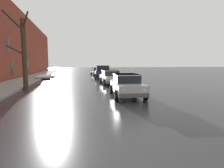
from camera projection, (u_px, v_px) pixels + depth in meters
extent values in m
plane|color=#2B2B2D|center=(121.00, 158.00, 4.15)|extent=(200.00, 200.00, 0.00)
cube|color=gray|center=(20.00, 82.00, 20.32)|extent=(3.38, 80.00, 0.15)
cube|color=black|center=(27.00, 66.00, 31.85)|extent=(0.08, 1.10, 1.60)
cube|color=black|center=(12.00, 69.00, 23.76)|extent=(0.08, 1.10, 1.60)
cube|color=black|center=(8.00, 45.00, 22.61)|extent=(0.08, 1.10, 1.60)
ellipsoid|color=white|center=(46.00, 77.00, 24.85)|extent=(2.82, 1.24, 0.62)
ellipsoid|color=white|center=(49.00, 77.00, 24.81)|extent=(0.75, 0.62, 0.62)
cylinder|color=#423323|center=(24.00, 55.00, 15.05)|extent=(0.37, 0.37, 5.59)
cylinder|color=#423323|center=(25.00, 20.00, 14.36)|extent=(0.76, 1.10, 1.17)
cylinder|color=#423323|center=(15.00, 50.00, 14.85)|extent=(1.33, 0.20, 0.82)
cylinder|color=#423323|center=(13.00, 21.00, 14.20)|extent=(1.31, 1.12, 1.37)
cube|color=#B7B7BC|center=(127.00, 87.00, 11.86)|extent=(2.03, 4.38, 0.60)
cube|color=black|center=(126.00, 78.00, 12.01)|extent=(1.61, 2.33, 0.52)
cube|color=#B7B7BC|center=(126.00, 74.00, 11.98)|extent=(1.65, 2.38, 0.06)
cube|color=#525254|center=(134.00, 95.00, 9.83)|extent=(1.62, 0.27, 0.22)
cube|color=#525254|center=(121.00, 86.00, 13.93)|extent=(1.62, 0.27, 0.22)
cylinder|color=black|center=(146.00, 95.00, 10.68)|extent=(0.23, 0.61, 0.60)
cylinder|color=black|center=(116.00, 95.00, 10.50)|extent=(0.23, 0.61, 0.60)
cylinder|color=black|center=(135.00, 89.00, 13.29)|extent=(0.23, 0.61, 0.60)
cylinder|color=black|center=(111.00, 89.00, 13.10)|extent=(0.23, 0.61, 0.60)
sphere|color=silver|center=(144.00, 90.00, 9.83)|extent=(0.14, 0.14, 0.14)
sphere|color=silver|center=(124.00, 91.00, 9.71)|extent=(0.14, 0.14, 0.14)
cube|color=silver|center=(111.00, 78.00, 18.87)|extent=(1.70, 3.99, 0.60)
cube|color=black|center=(110.00, 73.00, 19.00)|extent=(1.45, 2.08, 0.52)
cube|color=silver|center=(110.00, 70.00, 18.98)|extent=(1.48, 2.12, 0.06)
cube|color=slate|center=(115.00, 82.00, 17.01)|extent=(1.62, 0.14, 0.22)
cube|color=slate|center=(107.00, 79.00, 20.77)|extent=(1.62, 0.14, 0.22)
cylinder|color=black|center=(122.00, 82.00, 17.89)|extent=(0.19, 0.60, 0.60)
cylinder|color=black|center=(104.00, 83.00, 17.53)|extent=(0.19, 0.60, 0.60)
cylinder|color=black|center=(116.00, 80.00, 20.28)|extent=(0.19, 0.60, 0.60)
cylinder|color=black|center=(100.00, 80.00, 19.92)|extent=(0.19, 0.60, 0.60)
sphere|color=silver|center=(121.00, 79.00, 17.07)|extent=(0.14, 0.14, 0.14)
sphere|color=silver|center=(109.00, 79.00, 16.84)|extent=(0.14, 0.14, 0.14)
cube|color=navy|center=(102.00, 73.00, 25.82)|extent=(2.30, 4.80, 0.80)
cube|color=black|center=(102.00, 68.00, 25.79)|extent=(1.91, 3.39, 0.68)
cube|color=navy|center=(102.00, 66.00, 25.75)|extent=(1.95, 3.46, 0.06)
cube|color=black|center=(104.00, 76.00, 23.60)|extent=(1.85, 0.29, 0.22)
cube|color=black|center=(101.00, 74.00, 28.10)|extent=(1.85, 0.29, 0.22)
cylinder|color=black|center=(110.00, 77.00, 24.55)|extent=(0.24, 0.69, 0.68)
cylinder|color=black|center=(96.00, 77.00, 24.33)|extent=(0.24, 0.69, 0.68)
cylinder|color=black|center=(108.00, 76.00, 27.39)|extent=(0.24, 0.69, 0.68)
cylinder|color=black|center=(95.00, 76.00, 27.18)|extent=(0.24, 0.69, 0.68)
sphere|color=silver|center=(108.00, 74.00, 23.60)|extent=(0.14, 0.14, 0.14)
sphere|color=silver|center=(99.00, 74.00, 23.47)|extent=(0.14, 0.14, 0.14)
cube|color=slate|center=(97.00, 72.00, 31.47)|extent=(1.91, 4.37, 0.60)
cube|color=black|center=(97.00, 69.00, 31.61)|extent=(1.54, 2.31, 0.52)
cube|color=slate|center=(97.00, 68.00, 31.59)|extent=(1.58, 2.36, 0.06)
cube|color=#303032|center=(100.00, 74.00, 29.49)|extent=(1.60, 0.23, 0.22)
cube|color=#303032|center=(95.00, 73.00, 33.49)|extent=(1.60, 0.23, 0.22)
cylinder|color=black|center=(104.00, 75.00, 30.45)|extent=(0.22, 0.61, 0.60)
cylinder|color=black|center=(94.00, 75.00, 30.01)|extent=(0.22, 0.61, 0.60)
cylinder|color=black|center=(101.00, 74.00, 32.99)|extent=(0.22, 0.61, 0.60)
cylinder|color=black|center=(91.00, 74.00, 32.55)|extent=(0.22, 0.61, 0.60)
sphere|color=silver|center=(103.00, 72.00, 29.57)|extent=(0.14, 0.14, 0.14)
sphere|color=silver|center=(97.00, 73.00, 29.29)|extent=(0.14, 0.14, 0.14)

